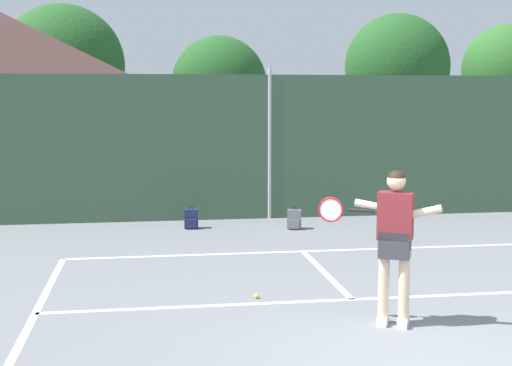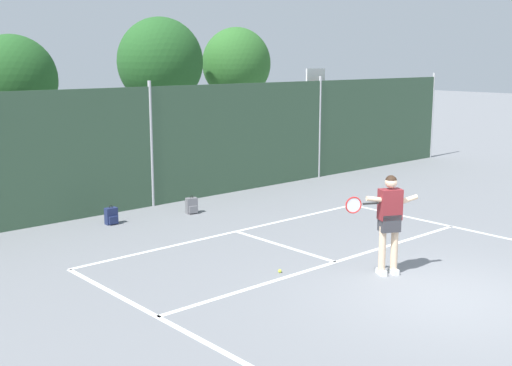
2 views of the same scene
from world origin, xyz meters
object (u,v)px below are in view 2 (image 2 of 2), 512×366
Objects in this scene: backpack_navy at (111,216)px; backpack_grey at (192,206)px; tennis_ball at (280,271)px; basketball_hoop at (314,104)px; tennis_player at (389,216)px.

backpack_grey is at bearing -10.28° from backpack_navy.
backpack_navy is (-0.56, 5.26, 0.16)m from tennis_ball.
backpack_grey is (1.53, 4.88, 0.16)m from tennis_ball.
basketball_hoop is at bearing 40.44° from tennis_ball.
tennis_ball is 0.14× the size of backpack_grey.
backpack_navy and backpack_grey have the same top height.
tennis_ball is at bearing -107.43° from backpack_grey.
backpack_grey is (2.09, -0.38, 0.00)m from backpack_navy.
tennis_ball is 0.14× the size of backpack_navy.
basketball_hoop is 11.52m from tennis_player.
backpack_navy reaches higher than tennis_ball.
tennis_player is 4.01× the size of backpack_grey.
backpack_grey is at bearing 88.95° from tennis_player.
backpack_grey is at bearing -160.39° from basketball_hoop.
backpack_navy is at bearing 169.72° from backpack_grey.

